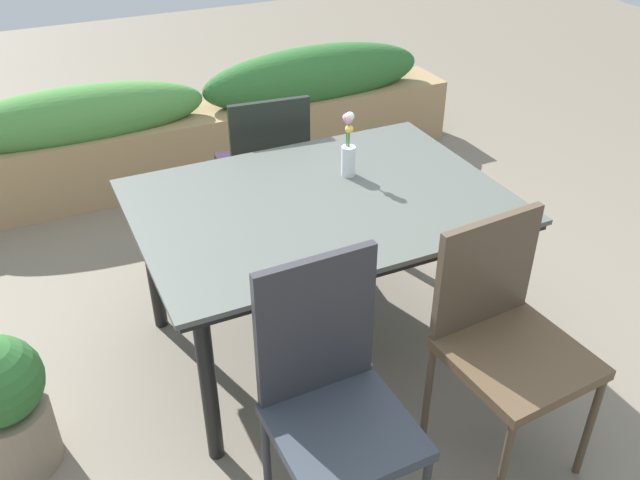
% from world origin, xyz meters
% --- Properties ---
extents(ground_plane, '(12.00, 12.00, 0.00)m').
position_xyz_m(ground_plane, '(0.00, 0.00, 0.00)').
color(ground_plane, '#756B5B').
extents(dining_table, '(1.45, 1.04, 0.73)m').
position_xyz_m(dining_table, '(-0.04, 0.04, 0.67)').
color(dining_table, '#4C514C').
rests_on(dining_table, ground).
extents(chair_near_left, '(0.43, 0.43, 0.96)m').
position_xyz_m(chair_near_left, '(-0.37, -0.74, 0.53)').
color(chair_near_left, '#303741').
rests_on(chair_near_left, ground).
extents(chair_far_side, '(0.45, 0.45, 0.90)m').
position_xyz_m(chair_far_side, '(0.03, 0.84, 0.52)').
color(chair_far_side, '#261A2C').
rests_on(chair_far_side, ground).
extents(chair_near_right, '(0.47, 0.47, 0.93)m').
position_xyz_m(chair_near_right, '(0.28, -0.75, 0.54)').
color(chair_near_right, brown).
rests_on(chair_near_right, ground).
extents(flower_vase, '(0.06, 0.06, 0.28)m').
position_xyz_m(flower_vase, '(0.16, 0.18, 0.86)').
color(flower_vase, silver).
rests_on(flower_vase, dining_table).
extents(planter_box, '(3.40, 0.38, 0.75)m').
position_xyz_m(planter_box, '(0.02, 1.85, 0.35)').
color(planter_box, '#9E7F56').
rests_on(planter_box, ground).
extents(potted_plant, '(0.32, 0.32, 0.56)m').
position_xyz_m(potted_plant, '(-1.33, -0.10, 0.29)').
color(potted_plant, gray).
rests_on(potted_plant, ground).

